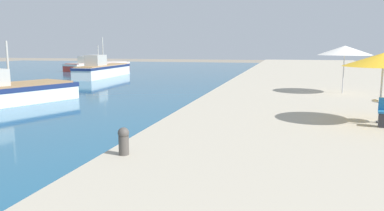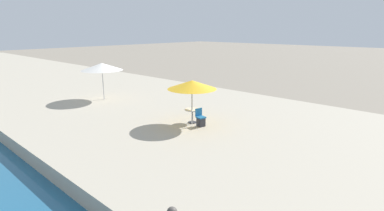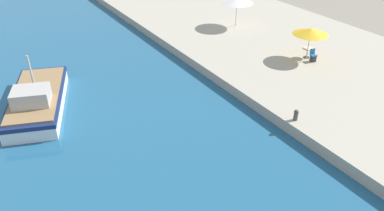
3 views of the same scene
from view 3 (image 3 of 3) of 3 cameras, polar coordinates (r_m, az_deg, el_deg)
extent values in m
cube|color=#B2A893|center=(41.86, 0.06, 15.14)|extent=(16.00, 90.00, 0.71)
cube|color=white|center=(24.50, -22.39, 0.63)|extent=(5.19, 7.77, 1.00)
cube|color=navy|center=(24.33, -22.57, 1.38)|extent=(5.27, 7.86, 0.25)
cube|color=#99754C|center=(24.25, -22.65, 1.74)|extent=(4.77, 7.15, 0.10)
cube|color=#B7B2A8|center=(22.93, -23.32, 1.29)|extent=(2.42, 2.19, 0.90)
cylinder|color=#B7B2A8|center=(23.70, -23.26, 4.36)|extent=(0.12, 0.12, 2.40)
cylinder|color=#B7B7B7|center=(28.62, 17.30, 8.69)|extent=(0.06, 0.06, 2.03)
cone|color=yellow|center=(28.24, 17.65, 10.70)|extent=(2.52, 2.52, 0.44)
cylinder|color=#B7B7B7|center=(34.23, 6.74, 13.71)|extent=(0.06, 0.06, 2.21)
cone|color=white|center=(33.88, 6.87, 15.65)|extent=(2.86, 2.86, 0.50)
cylinder|color=#333338|center=(29.20, 17.03, 7.05)|extent=(0.44, 0.44, 0.04)
cylinder|color=#333338|center=(29.07, 17.13, 7.64)|extent=(0.08, 0.08, 0.70)
cylinder|color=beige|center=(28.93, 17.24, 8.31)|extent=(0.80, 0.80, 0.04)
cube|color=#2D2D33|center=(28.59, 17.96, 6.82)|extent=(0.40, 0.40, 0.45)
cube|color=#1E66A3|center=(28.49, 18.04, 7.28)|extent=(0.47, 0.47, 0.06)
cube|color=#1E66A3|center=(28.55, 17.88, 7.86)|extent=(0.40, 0.14, 0.40)
cylinder|color=#4C4742|center=(21.27, 15.52, -1.62)|extent=(0.24, 0.24, 0.45)
sphere|color=#4C4742|center=(21.12, 15.63, -0.94)|extent=(0.26, 0.26, 0.26)
camera|label=1|loc=(20.06, 40.22, -3.16)|focal=35.00mm
camera|label=2|loc=(13.46, 19.40, 0.22)|focal=28.00mm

